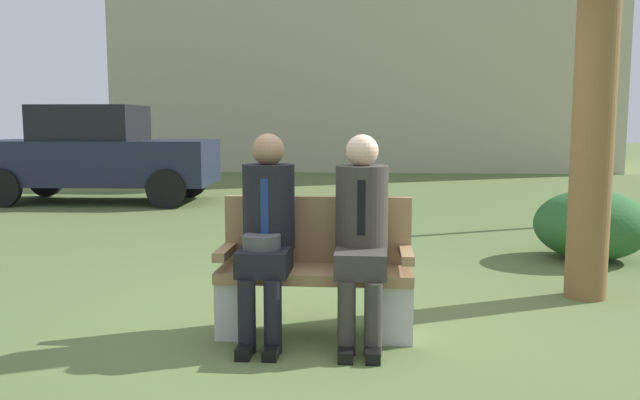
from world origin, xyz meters
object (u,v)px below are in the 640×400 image
(parked_car_near, at_px, (98,154))
(shrub_near_bench, at_px, (592,225))
(park_bench, at_px, (316,275))
(seated_man_right, at_px, (361,227))
(seated_man_left, at_px, (267,226))
(building_backdrop, at_px, (363,10))

(parked_car_near, bearing_deg, shrub_near_bench, -30.93)
(park_bench, xyz_separation_m, parked_car_near, (-4.39, 6.70, 0.45))
(park_bench, height_order, seated_man_right, seated_man_right)
(park_bench, distance_m, shrub_near_bench, 3.62)
(seated_man_right, bearing_deg, seated_man_left, -179.50)
(seated_man_right, relative_size, parked_car_near, 0.33)
(seated_man_left, height_order, building_backdrop, building_backdrop)
(park_bench, distance_m, seated_man_right, 0.47)
(seated_man_right, height_order, parked_car_near, parked_car_near)
(seated_man_left, relative_size, seated_man_right, 1.00)
(park_bench, relative_size, seated_man_left, 0.95)
(parked_car_near, distance_m, building_backdrop, 11.96)
(seated_man_left, bearing_deg, parked_car_near, 120.87)
(seated_man_left, bearing_deg, shrub_near_bench, 42.19)
(park_bench, bearing_deg, parked_car_near, 123.20)
(park_bench, height_order, building_backdrop, building_backdrop)
(park_bench, height_order, shrub_near_bench, park_bench)
(park_bench, bearing_deg, seated_man_left, -158.60)
(park_bench, bearing_deg, seated_man_right, -20.81)
(seated_man_right, distance_m, shrub_near_bench, 3.52)
(seated_man_right, distance_m, parked_car_near, 8.27)
(shrub_near_bench, distance_m, parked_car_near, 8.16)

